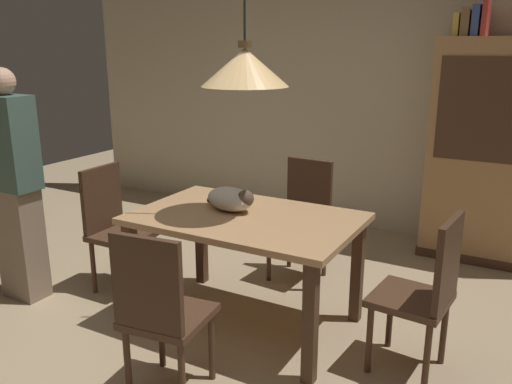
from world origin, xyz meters
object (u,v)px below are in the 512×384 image
at_px(pendant_lamp, 245,67).
at_px(hutch_bookcase, 499,158).
at_px(chair_near_front, 160,309).
at_px(person_standing, 15,187).
at_px(chair_far_back, 303,214).
at_px(book_brown_thick, 467,22).
at_px(cat_sleeping, 231,199).
at_px(chair_right_side, 426,289).
at_px(chair_left_side, 114,223).
at_px(dining_table, 246,231).
at_px(book_yellow_short, 457,25).
at_px(book_red_tall, 486,18).
at_px(book_blue_wide, 477,21).

height_order(pendant_lamp, hutch_bookcase, pendant_lamp).
xyz_separation_m(chair_near_front, person_standing, (-1.62, 0.44, 0.32)).
xyz_separation_m(chair_far_back, book_brown_thick, (0.91, 1.08, 1.45)).
height_order(cat_sleeping, hutch_bookcase, hutch_bookcase).
height_order(chair_right_side, book_brown_thick, book_brown_thick).
bearing_deg(chair_left_side, cat_sleeping, 2.92).
xyz_separation_m(pendant_lamp, book_brown_thick, (0.92, 1.96, 0.30)).
height_order(dining_table, book_yellow_short, book_yellow_short).
distance_m(chair_right_side, book_red_tall, 2.46).
xyz_separation_m(book_blue_wide, book_red_tall, (0.06, 0.00, 0.02)).
xyz_separation_m(cat_sleeping, book_brown_thick, (1.06, 1.91, 1.13)).
distance_m(book_brown_thick, book_red_tall, 0.14).
height_order(dining_table, book_blue_wide, book_blue_wide).
height_order(chair_far_back, book_brown_thick, book_brown_thick).
distance_m(chair_left_side, cat_sleeping, 1.04).
xyz_separation_m(chair_far_back, book_yellow_short, (0.84, 1.08, 1.43)).
height_order(chair_far_back, book_red_tall, book_red_tall).
bearing_deg(cat_sleeping, chair_near_front, -81.13).
relative_size(pendant_lamp, person_standing, 0.79).
bearing_deg(book_yellow_short, chair_right_side, -81.97).
bearing_deg(person_standing, dining_table, 15.08).
height_order(hutch_bookcase, book_red_tall, book_red_tall).
bearing_deg(person_standing, pendant_lamp, 15.08).
distance_m(chair_near_front, pendant_lamp, 1.45).
relative_size(chair_left_side, book_blue_wide, 3.88).
bearing_deg(hutch_bookcase, person_standing, -140.43).
bearing_deg(person_standing, chair_left_side, 41.81).
bearing_deg(person_standing, book_blue_wide, 42.52).
distance_m(chair_far_back, pendant_lamp, 1.45).
relative_size(chair_near_front, person_standing, 0.57).
bearing_deg(book_brown_thick, chair_far_back, -130.27).
bearing_deg(person_standing, hutch_bookcase, 39.57).
bearing_deg(chair_right_side, chair_left_side, 179.84).
bearing_deg(dining_table, book_brown_thick, 64.82).
xyz_separation_m(chair_near_front, book_brown_thick, (0.91, 2.83, 1.45)).
relative_size(chair_far_back, book_red_tall, 3.32).
height_order(chair_far_back, chair_right_side, same).
distance_m(chair_near_front, chair_left_side, 1.44).
bearing_deg(cat_sleeping, dining_table, -20.12).
relative_size(cat_sleeping, book_blue_wide, 1.66).
relative_size(cat_sleeping, hutch_bookcase, 0.22).
xyz_separation_m(dining_table, book_blue_wide, (0.99, 1.96, 1.32)).
xyz_separation_m(cat_sleeping, pendant_lamp, (0.14, -0.05, 0.84)).
relative_size(chair_near_front, cat_sleeping, 2.33).
relative_size(chair_near_front, book_brown_thick, 3.88).
bearing_deg(book_yellow_short, book_red_tall, 0.00).
relative_size(book_red_tall, person_standing, 0.17).
bearing_deg(pendant_lamp, book_blue_wide, 63.05).
xyz_separation_m(dining_table, cat_sleeping, (-0.14, 0.05, 0.18)).
bearing_deg(person_standing, chair_far_back, 39.03).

